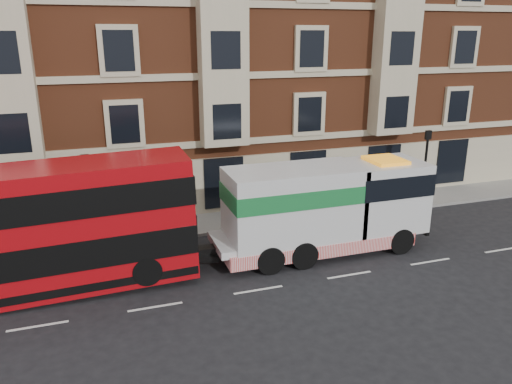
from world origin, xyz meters
TOP-DOWN VIEW (x-y plane):
  - ground at (0.00, 0.00)m, footprint 120.00×120.00m
  - sidewalk at (0.00, 7.50)m, footprint 90.00×3.00m
  - victorian_terrace at (0.50, 15.00)m, footprint 45.00×12.00m
  - lamp_post_west at (-6.00, 6.20)m, footprint 0.35×0.15m
  - lamp_post_east at (12.00, 6.20)m, footprint 0.35×0.15m
  - double_decker_bus at (-8.24, 2.46)m, footprint 12.25×2.81m
  - tow_truck at (3.83, 2.46)m, footprint 9.81×2.90m
  - pedestrian at (-9.57, 7.03)m, footprint 0.67×0.56m

SIDE VIEW (x-z plane):
  - ground at x=0.00m, z-range 0.00..0.00m
  - sidewalk at x=0.00m, z-range 0.00..0.15m
  - pedestrian at x=-9.57m, z-range 0.15..1.71m
  - tow_truck at x=3.83m, z-range 0.12..4.21m
  - double_decker_bus at x=-8.24m, z-range 0.15..5.11m
  - lamp_post_west at x=-6.00m, z-range 0.50..4.85m
  - lamp_post_east at x=12.00m, z-range 0.50..4.85m
  - victorian_terrace at x=0.50m, z-range -0.13..20.27m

